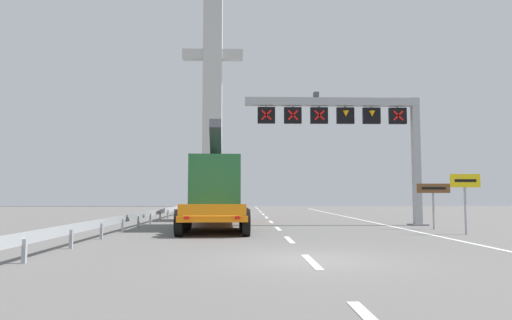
{
  "coord_description": "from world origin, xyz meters",
  "views": [
    {
      "loc": [
        -1.69,
        -11.91,
        1.68
      ],
      "look_at": [
        -1.02,
        12.25,
        3.54
      ],
      "focal_mm": 31.82,
      "sensor_mm": 36.0,
      "label": 1
    }
  ],
  "objects_px": {
    "overhead_lane_gantry": "(355,123)",
    "exit_sign_yellow": "(465,189)",
    "bridge_pylon_distant": "(213,81)",
    "heavy_haul_truck_orange": "(217,189)",
    "tourist_info_sign_brown": "(433,194)"
  },
  "relations": [
    {
      "from": "heavy_haul_truck_orange",
      "to": "exit_sign_yellow",
      "type": "xyz_separation_m",
      "value": [
        10.96,
        -6.8,
        -0.07
      ]
    },
    {
      "from": "overhead_lane_gantry",
      "to": "exit_sign_yellow",
      "type": "relative_size",
      "value": 3.9
    },
    {
      "from": "exit_sign_yellow",
      "to": "tourist_info_sign_brown",
      "type": "xyz_separation_m",
      "value": [
        -0.13,
        2.94,
        -0.21
      ]
    },
    {
      "from": "exit_sign_yellow",
      "to": "bridge_pylon_distant",
      "type": "distance_m",
      "value": 52.24
    },
    {
      "from": "tourist_info_sign_brown",
      "to": "bridge_pylon_distant",
      "type": "relative_size",
      "value": 0.06
    },
    {
      "from": "overhead_lane_gantry",
      "to": "exit_sign_yellow",
      "type": "bearing_deg",
      "value": -61.27
    },
    {
      "from": "heavy_haul_truck_orange",
      "to": "bridge_pylon_distant",
      "type": "xyz_separation_m",
      "value": [
        -3.12,
        40.67,
        16.6
      ]
    },
    {
      "from": "overhead_lane_gantry",
      "to": "tourist_info_sign_brown",
      "type": "xyz_separation_m",
      "value": [
        3.09,
        -2.93,
        -3.99
      ]
    },
    {
      "from": "bridge_pylon_distant",
      "to": "heavy_haul_truck_orange",
      "type": "bearing_deg",
      "value": -85.61
    },
    {
      "from": "overhead_lane_gantry",
      "to": "heavy_haul_truck_orange",
      "type": "xyz_separation_m",
      "value": [
        -7.74,
        0.93,
        -3.72
      ]
    },
    {
      "from": "overhead_lane_gantry",
      "to": "heavy_haul_truck_orange",
      "type": "bearing_deg",
      "value": 173.16
    },
    {
      "from": "overhead_lane_gantry",
      "to": "bridge_pylon_distant",
      "type": "distance_m",
      "value": 44.88
    },
    {
      "from": "heavy_haul_truck_orange",
      "to": "overhead_lane_gantry",
      "type": "bearing_deg",
      "value": -6.84
    },
    {
      "from": "bridge_pylon_distant",
      "to": "overhead_lane_gantry",
      "type": "bearing_deg",
      "value": -75.37
    },
    {
      "from": "tourist_info_sign_brown",
      "to": "bridge_pylon_distant",
      "type": "bearing_deg",
      "value": 107.39
    }
  ]
}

